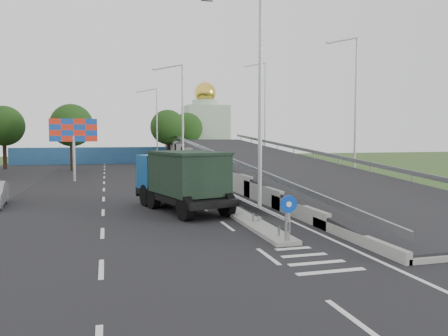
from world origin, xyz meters
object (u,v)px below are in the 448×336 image
object	(u,v)px
sign_bollard	(288,218)
dump_truck	(181,178)
church	(205,128)
lamp_post_mid	(181,115)
lamp_post_near	(256,94)
lamp_post_far	(156,122)
billboard	(73,134)

from	to	relation	value
sign_bollard	dump_truck	world-z (taller)	dump_truck
sign_bollard	church	world-z (taller)	church
sign_bollard	lamp_post_mid	size ratio (longest dim) A/B	0.17
lamp_post_mid	church	world-z (taller)	church
lamp_post_near	church	distance (m)	54.90
lamp_post_mid	lamp_post_far	distance (m)	20.00
lamp_post_near	church	xyz separation A→B (m)	(9.89, 54.00, -0.50)
church	dump_truck	bearing A→B (deg)	-104.18
lamp_post_mid	lamp_post_far	bearing A→B (deg)	90.00
billboard	dump_truck	bearing A→B (deg)	-69.18
dump_truck	lamp_post_far	bearing A→B (deg)	70.28
church	billboard	size ratio (longest dim) A/B	2.51
lamp_post_far	church	distance (m)	17.15
lamp_post_near	sign_bollard	bearing A→B (deg)	-91.64
lamp_post_far	church	xyz separation A→B (m)	(9.89, 14.00, -0.50)
lamp_post_mid	dump_truck	bearing A→B (deg)	-99.52
lamp_post_near	billboard	xyz separation A→B (m)	(-9.11, 22.00, -1.62)
sign_bollard	lamp_post_mid	world-z (taller)	lamp_post_mid
billboard	lamp_post_near	bearing A→B (deg)	-67.51
lamp_post_near	lamp_post_far	xyz separation A→B (m)	(0.00, 40.00, 0.00)
lamp_post_mid	billboard	world-z (taller)	lamp_post_mid
lamp_post_near	dump_truck	xyz separation A→B (m)	(-2.56, 4.76, -4.04)
sign_bollard	lamp_post_mid	xyz separation A→B (m)	(0.11, 23.83, 4.77)
lamp_post_near	billboard	bearing A→B (deg)	112.49
sign_bollard	lamp_post_mid	distance (m)	24.30
billboard	church	bearing A→B (deg)	59.30
lamp_post_near	dump_truck	world-z (taller)	lamp_post_near
sign_bollard	dump_truck	bearing A→B (deg)	105.90
sign_bollard	billboard	xyz separation A→B (m)	(-9.00, 25.83, 3.15)
lamp_post_near	lamp_post_mid	size ratio (longest dim) A/B	1.00
church	billboard	xyz separation A→B (m)	(-19.00, -32.00, -1.12)
lamp_post_mid	sign_bollard	bearing A→B (deg)	-90.26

